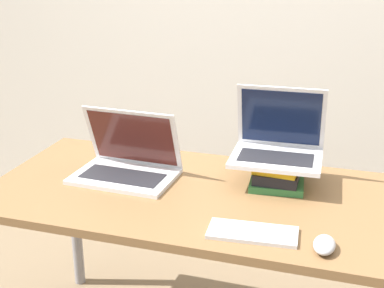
% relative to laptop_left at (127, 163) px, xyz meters
% --- Properties ---
extents(desk, '(1.59, 0.75, 0.73)m').
position_rel_laptop_left_xyz_m(desk, '(0.33, -0.06, -0.13)').
color(desk, brown).
rests_on(desk, ground_plane).
extents(laptop_left, '(0.39, 0.27, 0.26)m').
position_rel_laptop_left_xyz_m(laptop_left, '(0.00, 0.00, 0.00)').
color(laptop_left, silver).
rests_on(laptop_left, desk).
extents(book_stack, '(0.21, 0.27, 0.09)m').
position_rel_laptop_left_xyz_m(book_stack, '(0.56, 0.11, -0.01)').
color(book_stack, '#33753D').
rests_on(book_stack, desk).
extents(laptop_on_books, '(0.33, 0.27, 0.26)m').
position_rel_laptop_left_xyz_m(laptop_on_books, '(0.55, 0.12, 0.09)').
color(laptop_on_books, silver).
rests_on(laptop_on_books, book_stack).
extents(wireless_keyboard, '(0.28, 0.14, 0.01)m').
position_rel_laptop_left_xyz_m(wireless_keyboard, '(0.55, -0.30, -0.04)').
color(wireless_keyboard, silver).
rests_on(wireless_keyboard, desk).
extents(mouse, '(0.06, 0.11, 0.04)m').
position_rel_laptop_left_xyz_m(mouse, '(0.76, -0.33, -0.03)').
color(mouse, '#B2B2B7').
rests_on(mouse, desk).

